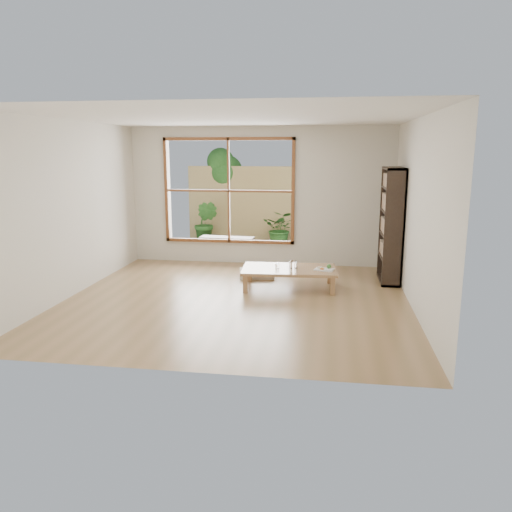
% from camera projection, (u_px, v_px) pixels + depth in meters
% --- Properties ---
extents(ground, '(5.00, 5.00, 0.00)m').
position_uv_depth(ground, '(237.00, 299.00, 7.37)').
color(ground, '#9C764E').
rests_on(ground, ground).
extents(low_table, '(1.53, 0.93, 0.32)m').
position_uv_depth(low_table, '(289.00, 270.00, 7.93)').
color(low_table, '#A2734E').
rests_on(low_table, ground).
extents(floor_cushion, '(0.68, 0.68, 0.09)m').
position_uv_depth(floor_cushion, '(257.00, 274.00, 8.74)').
color(floor_cushion, beige).
rests_on(floor_cushion, ground).
extents(bookshelf, '(0.30, 0.85, 1.89)m').
position_uv_depth(bookshelf, '(391.00, 225.00, 8.21)').
color(bookshelf, '#2E2219').
rests_on(bookshelf, ground).
extents(glass_tall, '(0.09, 0.09, 0.16)m').
position_uv_depth(glass_tall, '(292.00, 266.00, 7.73)').
color(glass_tall, silver).
rests_on(glass_tall, low_table).
extents(glass_mid, '(0.08, 0.08, 0.11)m').
position_uv_depth(glass_mid, '(294.00, 265.00, 7.92)').
color(glass_mid, silver).
rests_on(glass_mid, low_table).
extents(glass_short, '(0.07, 0.07, 0.09)m').
position_uv_depth(glass_short, '(294.00, 265.00, 7.95)').
color(glass_short, silver).
rests_on(glass_short, low_table).
extents(glass_small, '(0.06, 0.06, 0.08)m').
position_uv_depth(glass_small, '(277.00, 266.00, 7.90)').
color(glass_small, silver).
rests_on(glass_small, low_table).
extents(food_tray, '(0.33, 0.27, 0.09)m').
position_uv_depth(food_tray, '(325.00, 269.00, 7.80)').
color(food_tray, white).
rests_on(food_tray, low_table).
extents(deck, '(2.80, 2.00, 0.05)m').
position_uv_depth(deck, '(240.00, 251.00, 10.90)').
color(deck, '#322C24').
rests_on(deck, ground).
extents(garden_bench, '(1.15, 0.40, 0.36)m').
position_uv_depth(garden_bench, '(227.00, 240.00, 10.45)').
color(garden_bench, '#2E2219').
rests_on(garden_bench, deck).
extents(bamboo_fence, '(2.80, 0.06, 1.80)m').
position_uv_depth(bamboo_fence, '(247.00, 205.00, 11.68)').
color(bamboo_fence, tan).
rests_on(bamboo_fence, ground).
extents(shrub_right, '(0.83, 0.75, 0.80)m').
position_uv_depth(shrub_right, '(280.00, 228.00, 11.28)').
color(shrub_right, '#2C5A21').
rests_on(shrub_right, deck).
extents(shrub_left, '(0.64, 0.56, 1.00)m').
position_uv_depth(shrub_left, '(206.00, 223.00, 11.45)').
color(shrub_left, '#2C5A21').
rests_on(shrub_left, deck).
extents(garden_tree, '(1.04, 0.85, 2.22)m').
position_uv_depth(garden_tree, '(221.00, 173.00, 11.92)').
color(garden_tree, '#4C3D2D').
rests_on(garden_tree, ground).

